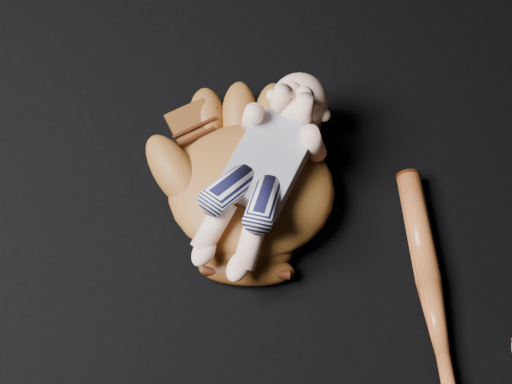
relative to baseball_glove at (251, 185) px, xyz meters
The scene contains 3 objects.
baseball_glove is the anchor object (origin of this frame).
newborn_baby 0.06m from the baseball_glove, 15.82° to the right, with size 0.18×0.38×0.15m, color beige, non-canonical shape.
baseball_bat 0.35m from the baseball_glove, 16.92° to the right, with size 0.04×0.46×0.04m, color #B25122, non-canonical shape.
Camera 1 is at (-0.01, -0.39, 1.13)m, focal length 50.00 mm.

